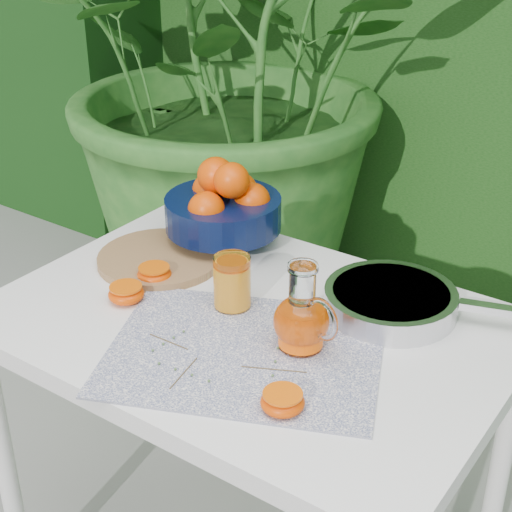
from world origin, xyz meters
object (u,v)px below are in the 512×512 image
Objects in this scene: fruit_bowl at (224,206)px; saute_pan at (393,300)px; white_table at (250,353)px; juice_pitcher at (302,319)px; cutting_board at (160,259)px.

saute_pan is (0.45, -0.05, -0.07)m from fruit_bowl.
fruit_bowl is (-0.24, 0.23, 0.18)m from white_table.
juice_pitcher reaches higher than white_table.
juice_pitcher is at bearing -35.18° from fruit_bowl.
juice_pitcher is (0.44, -0.11, 0.05)m from cutting_board.
juice_pitcher reaches higher than cutting_board.
juice_pitcher is 0.23m from saute_pan.
white_table is 2.08× the size of saute_pan.
juice_pitcher reaches higher than saute_pan.
white_table is 3.62× the size of cutting_board.
fruit_bowl is 0.46m from saute_pan.
saute_pan is at bearing -6.67° from fruit_bowl.
white_table is 0.32m from cutting_board.
fruit_bowl is 0.58× the size of saute_pan.
saute_pan reaches higher than cutting_board.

